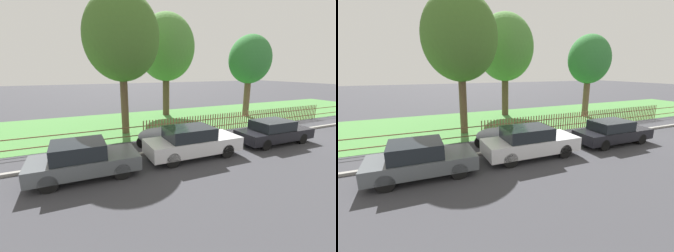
% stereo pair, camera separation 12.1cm
% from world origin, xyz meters
% --- Properties ---
extents(ground_plane, '(120.00, 120.00, 0.00)m').
position_xyz_m(ground_plane, '(0.00, 0.00, 0.00)').
color(ground_plane, '#38383D').
extents(kerb_stone, '(40.21, 0.20, 0.12)m').
position_xyz_m(kerb_stone, '(0.00, 0.10, 0.06)').
color(kerb_stone, gray).
rests_on(kerb_stone, ground).
extents(grass_strip, '(40.21, 8.87, 0.01)m').
position_xyz_m(grass_strip, '(0.00, 6.77, 0.01)').
color(grass_strip, '#477F3D').
rests_on(grass_strip, ground).
extents(park_fence, '(40.21, 0.05, 1.15)m').
position_xyz_m(park_fence, '(0.00, 2.35, 0.57)').
color(park_fence, brown).
rests_on(park_fence, ground).
extents(parked_car_silver_hatchback, '(3.95, 1.79, 1.37)m').
position_xyz_m(parked_car_silver_hatchback, '(-10.96, -1.12, 0.69)').
color(parked_car_silver_hatchback, '#51565B').
rests_on(parked_car_silver_hatchback, ground).
extents(parked_car_black_saloon, '(4.43, 1.73, 1.44)m').
position_xyz_m(parked_car_black_saloon, '(-6.23, -1.01, 0.73)').
color(parked_car_black_saloon, silver).
rests_on(parked_car_black_saloon, ground).
extents(parked_car_navy_estate, '(4.30, 1.67, 1.29)m').
position_xyz_m(parked_car_navy_estate, '(-1.11, -1.05, 0.65)').
color(parked_car_navy_estate, black).
rests_on(parked_car_navy_estate, ground).
extents(covered_motorcycle, '(1.97, 0.93, 1.00)m').
position_xyz_m(covered_motorcycle, '(-7.25, 1.07, 0.63)').
color(covered_motorcycle, black).
rests_on(covered_motorcycle, ground).
extents(tree_nearest_kerb, '(4.46, 4.46, 8.37)m').
position_xyz_m(tree_nearest_kerb, '(-8.06, 4.29, 5.77)').
color(tree_nearest_kerb, brown).
rests_on(tree_nearest_kerb, ground).
extents(tree_behind_motorcycle, '(4.84, 4.84, 8.56)m').
position_xyz_m(tree_behind_motorcycle, '(-3.29, 8.79, 5.74)').
color(tree_behind_motorcycle, brown).
rests_on(tree_behind_motorcycle, ground).
extents(tree_mid_park, '(3.46, 3.46, 6.80)m').
position_xyz_m(tree_mid_park, '(2.92, 5.51, 4.75)').
color(tree_mid_park, brown).
rests_on(tree_mid_park, ground).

